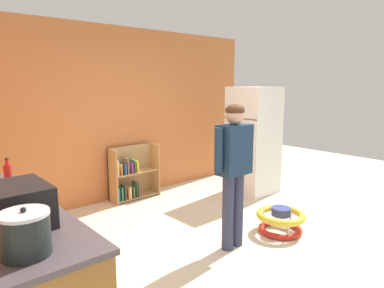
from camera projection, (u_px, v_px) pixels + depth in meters
name	position (u px, v px, depth m)	size (l,w,h in m)	color
ground_plane	(229.00, 244.00, 4.01)	(12.00, 12.00, 0.00)	beige
back_wall	(122.00, 114.00, 5.50)	(5.20, 0.06, 2.70)	#C5713D
kitchen_counter	(12.00, 262.00, 2.73)	(0.65, 2.31, 0.90)	#8F5D26
refrigerator	(253.00, 140.00, 5.81)	(0.73, 0.68, 1.78)	white
bookshelf	(131.00, 176.00, 5.54)	(0.80, 0.28, 0.85)	tan
standing_person	(234.00, 163.00, 3.78)	(0.57, 0.22, 1.62)	#323653
baby_walker	(281.00, 220.00, 4.31)	(0.60, 0.60, 0.32)	red
microwave	(19.00, 205.00, 2.31)	(0.37, 0.48, 0.28)	black
crock_pot	(25.00, 234.00, 1.90)	(0.27, 0.27, 0.28)	black
ketchup_bottle	(8.00, 173.00, 3.28)	(0.07, 0.07, 0.25)	red
blue_cup	(28.00, 195.00, 2.79)	(0.08, 0.08, 0.10)	#3355BB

